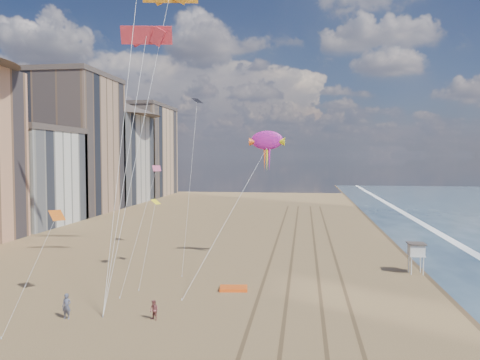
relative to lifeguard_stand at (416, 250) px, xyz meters
name	(u,v)px	position (x,y,z in m)	size (l,w,h in m)	color
wet_sand	(437,251)	(5.15, 11.72, -2.41)	(260.00, 260.00, 0.00)	#42301E
foam	(472,252)	(9.35, 11.72, -2.41)	(260.00, 260.00, 0.00)	white
tracks	(303,266)	(-11.30, 1.72, -2.40)	(7.68, 120.00, 0.01)	brown
buildings	(56,147)	(-59.58, 37.31, 11.14)	(34.72, 131.35, 29.00)	#C6B284
lifeguard_stand	(416,250)	(0.00, 0.00, 0.00)	(1.73, 1.73, 3.13)	silver
grounded_kite	(234,288)	(-17.44, -8.25, -2.27)	(2.44, 1.55, 0.28)	#F95714
show_kite	(267,141)	(-15.38, 2.63, 11.19)	(4.93, 7.69, 20.16)	#B81C97
kite_flyer_a	(67,306)	(-28.46, -17.19, -1.48)	(0.68, 0.45, 1.86)	#4F5266
kite_flyer_b	(154,310)	(-22.02, -16.59, -1.68)	(0.71, 0.56, 1.47)	#8E4948
small_kites	(144,164)	(-27.25, -3.75, 8.75)	(9.42, 19.71, 12.07)	#CB4F74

